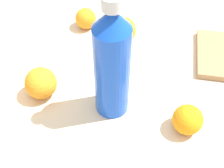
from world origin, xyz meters
TOP-DOWN VIEW (x-y plane):
  - ground_plane at (0.00, 0.00)m, footprint 2.40×2.40m
  - water_bottle at (-0.01, 0.02)m, footprint 0.08×0.08m
  - orange_1 at (0.16, -0.02)m, footprint 0.08×0.08m
  - orange_2 at (0.07, -0.28)m, footprint 0.06×0.06m
  - orange_3 at (-0.18, 0.09)m, footprint 0.07×0.07m
  - orange_4 at (-0.04, -0.21)m, footprint 0.08×0.08m

SIDE VIEW (x-z plane):
  - ground_plane at x=0.00m, z-range 0.00..0.00m
  - orange_2 at x=0.07m, z-range 0.00..0.06m
  - orange_3 at x=-0.18m, z-range 0.00..0.07m
  - orange_4 at x=-0.04m, z-range 0.00..0.08m
  - orange_1 at x=0.16m, z-range 0.00..0.08m
  - water_bottle at x=-0.01m, z-range -0.01..0.30m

